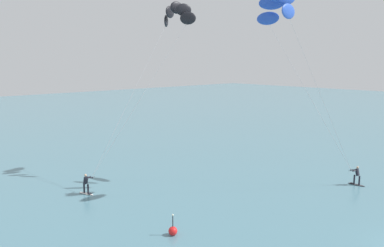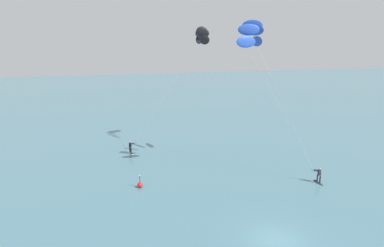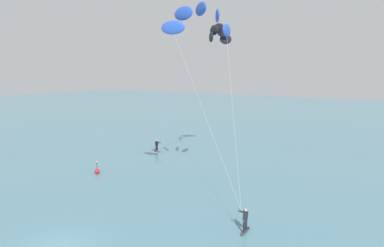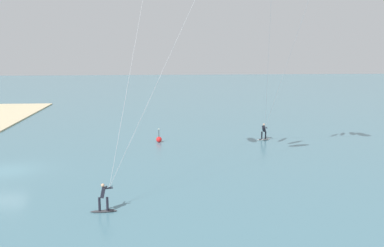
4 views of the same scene
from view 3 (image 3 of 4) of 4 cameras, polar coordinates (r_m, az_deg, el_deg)
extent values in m
ellipsoid|color=#333338|center=(23.34, 9.44, -18.45)|extent=(0.41, 1.51, 0.08)
cube|color=black|center=(23.66, 9.81, -17.91)|extent=(0.30, 0.29, 0.02)
cylinder|color=black|center=(22.95, 9.27, -17.74)|extent=(0.14, 0.14, 0.78)
cylinder|color=black|center=(23.32, 9.67, -17.28)|extent=(0.14, 0.14, 0.78)
cube|color=black|center=(22.83, 9.52, -15.97)|extent=(0.31, 0.33, 0.63)
sphere|color=tan|center=(22.66, 9.55, -15.01)|extent=(0.20, 0.20, 0.20)
cylinder|color=black|center=(23.19, 8.79, -15.12)|extent=(0.46, 0.35, 0.03)
cylinder|color=black|center=(22.91, 8.92, -15.35)|extent=(0.61, 0.24, 0.15)
cylinder|color=black|center=(23.02, 9.40, -15.25)|extent=(0.40, 0.56, 0.15)
ellipsoid|color=blue|center=(28.65, 6.21, 16.23)|extent=(0.64, 2.14, 1.10)
ellipsoid|color=blue|center=(28.39, 4.57, 18.65)|extent=(1.38, 1.97, 1.10)
ellipsoid|color=blue|center=(27.82, 1.59, 19.79)|extent=(1.90, 1.50, 1.10)
ellipsoid|color=blue|center=(27.17, -1.55, 19.09)|extent=(2.13, 0.81, 1.10)
ellipsoid|color=blue|center=(26.70, -3.42, 16.76)|extent=(2.14, 0.64, 1.10)
cylinder|color=#B2B2B7|center=(24.98, 7.36, 1.91)|extent=(4.34, 6.17, 12.69)
cylinder|color=#B2B2B7|center=(23.88, 2.28, 1.63)|extent=(7.20, 2.24, 12.69)
ellipsoid|color=white|center=(43.47, -6.33, -4.99)|extent=(0.78, 1.54, 0.08)
cube|color=black|center=(43.09, -6.53, -5.06)|extent=(0.36, 0.35, 0.02)
cylinder|color=black|center=(43.56, -6.23, -4.38)|extent=(0.14, 0.14, 0.78)
cylinder|color=black|center=(43.17, -6.44, -4.51)|extent=(0.14, 0.14, 0.78)
cube|color=black|center=(43.20, -6.36, -3.55)|extent=(0.38, 0.39, 0.63)
sphere|color=tan|center=(43.11, -6.37, -3.01)|extent=(0.20, 0.20, 0.20)
cylinder|color=black|center=(42.82, -5.80, -3.46)|extent=(0.55, 0.06, 0.03)
cylinder|color=black|center=(43.07, -5.99, -3.34)|extent=(0.60, 0.28, 0.15)
cylinder|color=black|center=(42.91, -6.18, -3.40)|extent=(0.58, 0.33, 0.15)
ellipsoid|color=black|center=(35.36, 3.43, 15.19)|extent=(1.18, 1.26, 1.10)
ellipsoid|color=black|center=(35.95, 3.96, 16.31)|extent=(1.41, 0.89, 1.10)
ellipsoid|color=black|center=(36.86, 4.81, 16.59)|extent=(1.42, 0.39, 1.10)
ellipsoid|color=black|center=(37.70, 5.60, 15.98)|extent=(1.43, 0.77, 1.10)
ellipsoid|color=black|center=(38.15, 6.04, 14.74)|extent=(1.26, 1.18, 1.10)
cylinder|color=#B2B2B7|center=(38.47, -1.70, 4.76)|extent=(8.77, 2.10, 12.81)
cylinder|color=#B2B2B7|center=(39.78, -0.32, 4.93)|extent=(8.93, 1.17, 12.81)
sphere|color=red|center=(35.78, -16.60, -8.17)|extent=(0.56, 0.56, 0.56)
cylinder|color=#262628|center=(35.60, -16.65, -7.20)|extent=(0.06, 0.06, 0.70)
sphere|color=#F2F2CC|center=(35.49, -16.68, -6.57)|extent=(0.12, 0.12, 0.12)
camera|label=1|loc=(40.72, -51.89, 5.63)|focal=36.64mm
camera|label=2|loc=(29.77, -77.98, 9.46)|focal=31.54mm
camera|label=4|loc=(27.45, 66.96, -0.01)|focal=40.14mm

